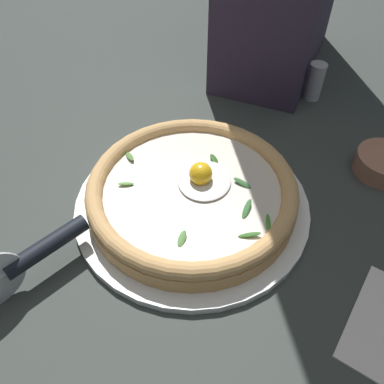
{
  "coord_description": "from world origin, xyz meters",
  "views": [
    {
      "loc": [
        0.42,
        0.09,
        0.44
      ],
      "look_at": [
        0.04,
        0.02,
        0.03
      ],
      "focal_mm": 36.71,
      "sensor_mm": 36.0,
      "label": 1
    }
  ],
  "objects": [
    {
      "name": "ground_plane",
      "position": [
        0.0,
        0.0,
        -0.01
      ],
      "size": [
        2.4,
        2.4,
        0.03
      ],
      "primitive_type": "cube",
      "color": "#363C38",
      "rests_on": "ground"
    },
    {
      "name": "pizza_plate",
      "position": [
        0.04,
        0.02,
        0.01
      ],
      "size": [
        0.34,
        0.34,
        0.01
      ],
      "primitive_type": "cylinder",
      "color": "white",
      "rests_on": "ground"
    },
    {
      "name": "pizza",
      "position": [
        0.04,
        0.02,
        0.03
      ],
      "size": [
        0.3,
        0.3,
        0.06
      ],
      "color": "#E0A35F",
      "rests_on": "pizza_plate"
    },
    {
      "name": "side_bowl",
      "position": [
        -0.09,
        0.3,
        0.02
      ],
      "size": [
        0.09,
        0.09,
        0.03
      ],
      "primitive_type": "cylinder",
      "color": "#B7765B",
      "rests_on": "ground"
    },
    {
      "name": "pizza_cutter",
      "position": [
        0.2,
        -0.15,
        0.04
      ],
      "size": [
        0.15,
        0.11,
        0.09
      ],
      "color": "silver",
      "rests_on": "ground"
    },
    {
      "name": "pepper_shaker",
      "position": [
        -0.28,
        0.19,
        0.04
      ],
      "size": [
        0.03,
        0.03,
        0.07
      ],
      "primitive_type": "cylinder",
      "color": "silver",
      "rests_on": "ground"
    }
  ]
}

